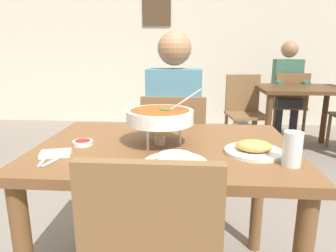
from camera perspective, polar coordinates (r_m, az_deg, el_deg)
cafe_rear_partition at (r=5.02m, az=3.22°, el=17.62°), size 10.00×0.10×3.00m
picture_frame_hung at (r=5.03m, az=-2.15°, el=21.49°), size 0.44×0.03×0.56m
dining_table_main at (r=1.43m, az=-0.46°, el=-8.28°), size 1.15×0.83×0.77m
chair_diner_main at (r=2.13m, az=1.13°, el=-4.50°), size 0.44×0.44×0.90m
diner_main at (r=2.10m, az=1.21°, el=1.90°), size 0.40×0.45×1.31m
curry_bowl at (r=1.35m, az=-1.52°, el=1.68°), size 0.33×0.30×0.26m
rice_plate at (r=1.14m, az=1.40°, el=-6.46°), size 0.24×0.24×0.06m
appetizer_plate at (r=1.32m, az=15.80°, el=-4.13°), size 0.24×0.24×0.06m
sauce_dish at (r=1.43m, az=-15.72°, el=-3.03°), size 0.09×0.09×0.02m
napkin_folded at (r=1.33m, az=-20.37°, el=-4.87°), size 0.14×0.11×0.02m
fork_utensil at (r=1.30m, az=-22.07°, el=-5.69°), size 0.04×0.17×0.01m
spoon_utensil at (r=1.27m, az=-20.04°, el=-5.82°), size 0.06×0.17×0.01m
drink_glass at (r=1.21m, az=22.31°, el=-4.31°), size 0.07×0.07×0.13m
dining_table_far at (r=3.90m, az=23.67°, el=4.67°), size 1.00×0.80×0.77m
chair_bg_left at (r=4.43m, az=21.81°, el=4.25°), size 0.48×0.48×0.90m
chair_bg_right at (r=3.80m, az=14.16°, el=3.36°), size 0.50×0.50×0.90m
patron_bg_left at (r=4.40m, az=21.51°, el=7.34°), size 0.40×0.45×1.31m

